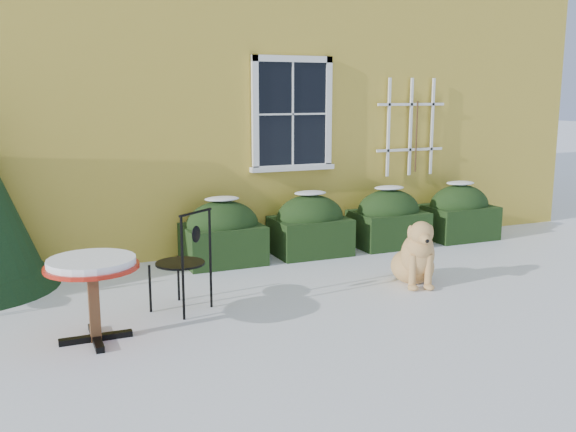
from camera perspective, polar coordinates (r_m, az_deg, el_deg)
name	(u,v)px	position (r m, az deg, el deg)	size (l,w,h in m)	color
ground	(326,320)	(6.62, 3.43, -9.18)	(80.00, 80.00, 0.00)	white
house	(165,43)	(12.90, -10.85, 14.88)	(12.40, 8.40, 6.40)	yellow
hedge_row	(350,223)	(9.43, 5.55, -0.60)	(4.95, 0.80, 0.91)	black
bistro_table	(92,272)	(6.14, -17.02, -4.80)	(0.86, 0.86, 0.79)	black
patio_chair_near	(183,261)	(6.82, -9.28, -3.94)	(0.67, 0.67, 1.09)	black
dog	(416,257)	(7.84, 11.31, -3.64)	(0.67, 0.89, 0.83)	tan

